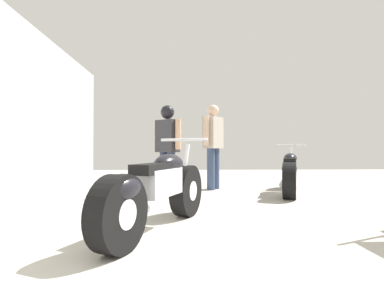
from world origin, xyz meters
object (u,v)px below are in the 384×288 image
object	(u,v)px
motorcycle_black_naked	(290,173)
mechanic_with_helmet	(167,141)
mechanic_in_blue	(213,141)
motorcycle_maroon_cruiser	(157,191)

from	to	relation	value
motorcycle_black_naked	mechanic_with_helmet	world-z (taller)	mechanic_with_helmet
mechanic_in_blue	mechanic_with_helmet	world-z (taller)	mechanic_in_blue
motorcycle_black_naked	mechanic_with_helmet	xyz separation A→B (m)	(-2.25, -0.01, 0.58)
mechanic_in_blue	mechanic_with_helmet	xyz separation A→B (m)	(-0.90, -0.64, -0.01)
motorcycle_maroon_cruiser	mechanic_with_helmet	world-z (taller)	mechanic_with_helmet
mechanic_in_blue	motorcycle_black_naked	bearing A→B (deg)	-24.86
motorcycle_black_naked	mechanic_with_helmet	bearing A→B (deg)	-179.65
mechanic_in_blue	mechanic_with_helmet	bearing A→B (deg)	-144.58
motorcycle_maroon_cruiser	mechanic_in_blue	world-z (taller)	mechanic_in_blue
motorcycle_maroon_cruiser	mechanic_in_blue	xyz separation A→B (m)	(0.88, 3.08, 0.57)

